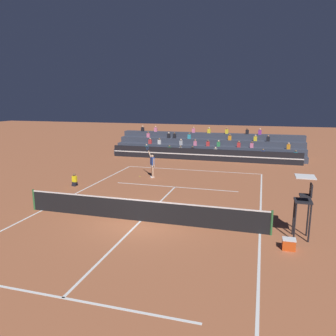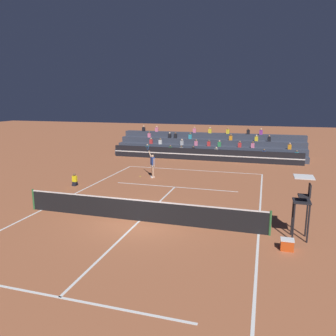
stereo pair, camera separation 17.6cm
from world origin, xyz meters
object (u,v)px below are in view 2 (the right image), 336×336
umpire_chair (303,199)px  equipment_cooler (287,244)px  ball_kid_courtside (75,181)px  tennis_player (152,164)px  tennis_ball (140,176)px

umpire_chair → equipment_cooler: (-0.58, -1.26, -1.49)m
umpire_chair → ball_kid_courtside: umpire_chair is taller
ball_kid_courtside → tennis_player: bearing=41.5°
umpire_chair → equipment_cooler: size_ratio=5.34×
umpire_chair → tennis_ball: 13.55m
ball_kid_courtside → equipment_cooler: (13.13, -6.12, -0.10)m
tennis_player → equipment_cooler: (8.90, -9.86, -0.75)m
umpire_chair → equipment_cooler: 2.03m
ball_kid_courtside → tennis_player: tennis_player is taller
tennis_player → tennis_ball: (-0.95, -0.12, -0.95)m
tennis_ball → equipment_cooler: size_ratio=0.14×
tennis_player → equipment_cooler: size_ratio=4.63×
tennis_player → equipment_cooler: tennis_player is taller
tennis_player → ball_kid_courtside: bearing=-138.5°
tennis_player → tennis_ball: size_ratio=34.01×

